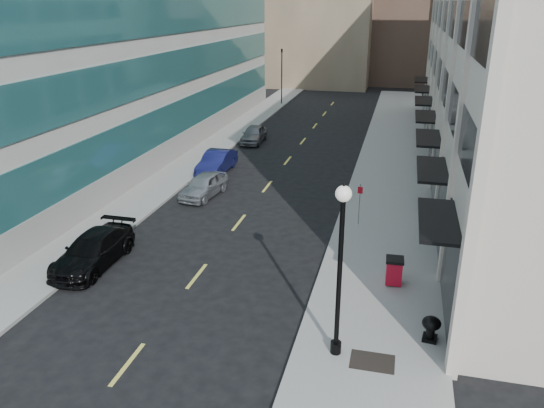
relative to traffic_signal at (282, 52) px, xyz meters
The scene contains 17 objects.
ground 48.65m from the traffic_signal, 83.46° to the right, with size 160.00×160.00×0.00m, color black.
sidewalk_right 31.38m from the traffic_signal, 65.10° to the right, with size 5.00×80.00×0.15m, color gray.
sidewalk_left 28.58m from the traffic_signal, 92.05° to the right, with size 3.00×80.00×0.15m, color gray.
building_left 23.84m from the traffic_signal, 116.45° to the right, with size 16.14×46.00×20.00m.
skyline_tan_far 31.63m from the traffic_signal, 105.82° to the left, with size 12.00×14.00×22.00m, color #967F62.
skyline_stone 29.91m from the traffic_signal, 37.45° to the left, with size 10.00×14.00×20.00m, color beige.
grate_far 46.43m from the traffic_signal, 73.49° to the right, with size 1.40×1.00×0.01m, color black.
road_centerline 32.00m from the traffic_signal, 79.94° to the right, with size 0.15×68.20×0.01m.
traffic_signal is the anchor object (origin of this frame).
car_black_pickup 40.46m from the traffic_signal, 88.89° to the right, with size 1.99×4.89×1.42m, color black.
car_silver_sedan 31.11m from the traffic_signal, 85.70° to the right, with size 1.62×4.03×1.37m, color #969A9E.
car_blue_sedan 26.52m from the traffic_signal, 86.76° to the right, with size 1.56×4.48×1.48m, color #14174E.
car_grey_sedan 18.19m from the traffic_signal, 84.60° to the right, with size 1.64×4.09×1.39m, color gray.
trash_bin 41.53m from the traffic_signal, 70.79° to the right, with size 0.73×0.80×1.14m.
lamppost 45.63m from the traffic_signal, 74.87° to the right, with size 0.49×0.49×5.87m.
sign_post 35.32m from the traffic_signal, 70.63° to the right, with size 0.25×0.08×2.18m.
urn_planter 45.37m from the traffic_signal, 70.71° to the right, with size 0.63×0.63×0.88m.
Camera 1 is at (7.85, -10.48, 10.82)m, focal length 35.00 mm.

